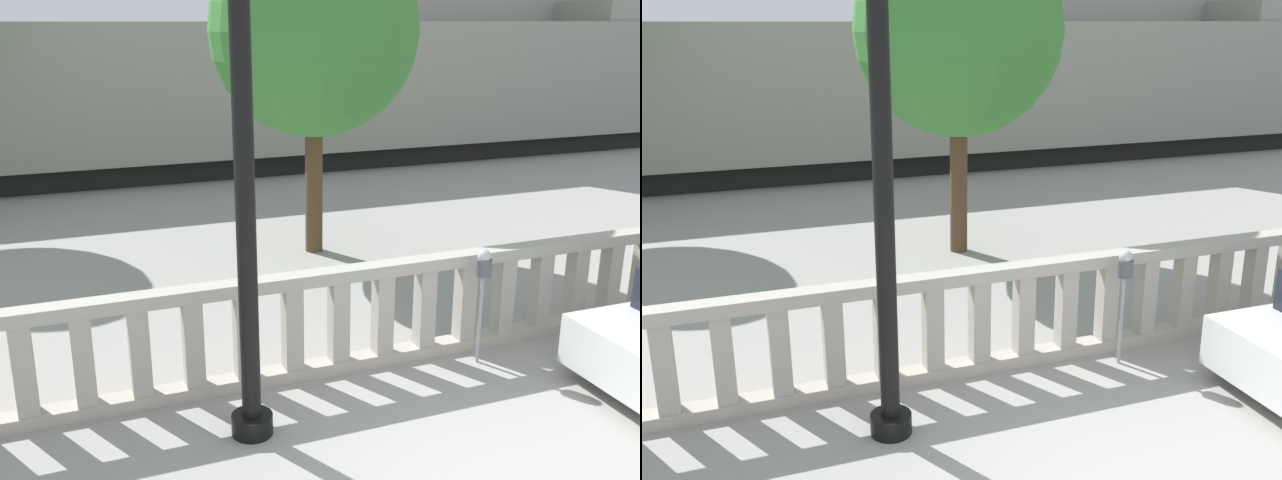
% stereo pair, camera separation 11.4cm
% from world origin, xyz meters
% --- Properties ---
extents(balustrade, '(15.16, 0.24, 1.22)m').
position_xyz_m(balustrade, '(0.00, 2.85, 0.61)').
color(balustrade, '#ADA599').
rests_on(balustrade, ground).
extents(lamppost, '(0.41, 0.41, 7.00)m').
position_xyz_m(lamppost, '(-1.82, 1.94, 3.79)').
color(lamppost, black).
rests_on(lamppost, ground).
extents(parking_meter, '(0.18, 0.18, 1.38)m').
position_xyz_m(parking_meter, '(1.05, 2.45, 1.12)').
color(parking_meter, '#99999E').
rests_on(parking_meter, ground).
extents(train_near, '(24.32, 2.98, 4.40)m').
position_xyz_m(train_near, '(3.17, 14.43, 1.99)').
color(train_near, black).
rests_on(train_near, ground).
extents(tree_right, '(3.36, 3.36, 5.34)m').
position_xyz_m(tree_right, '(0.75, 7.10, 3.65)').
color(tree_right, '#4C3823').
rests_on(tree_right, ground).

